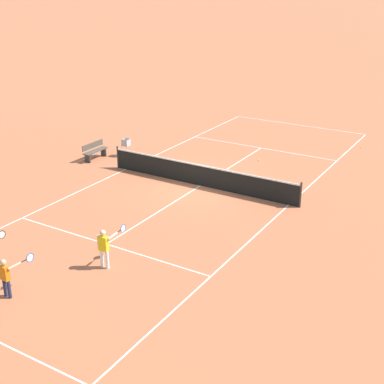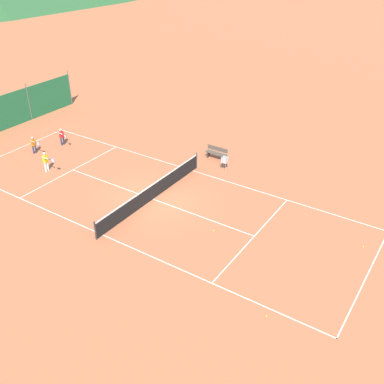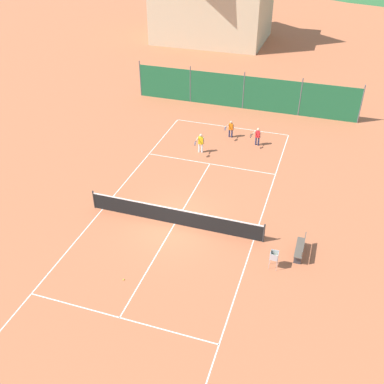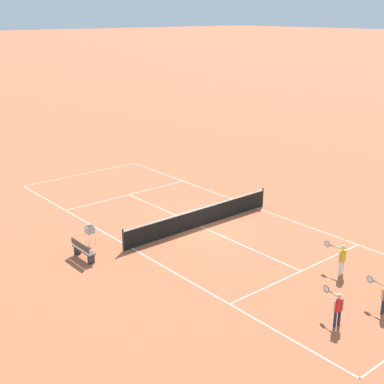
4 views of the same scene
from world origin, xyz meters
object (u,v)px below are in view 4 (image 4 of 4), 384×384
at_px(player_near_baseline, 341,257).
at_px(player_far_service, 337,307).
at_px(player_far_baseline, 384,295).
at_px(tennis_ball_service_box, 59,182).
at_px(tennis_ball_by_net_left, 162,170).
at_px(ball_hopper, 90,231).
at_px(tennis_net, 200,217).
at_px(courtside_bench, 83,250).
at_px(tennis_ball_alley_left, 159,200).

xyz_separation_m(player_near_baseline, player_far_service, (3.27, 2.13, -0.04)).
relative_size(player_far_baseline, tennis_ball_service_box, 18.36).
xyz_separation_m(player_far_baseline, tennis_ball_by_net_left, (-4.87, -19.52, -0.68)).
relative_size(player_far_baseline, ball_hopper, 1.36).
bearing_deg(tennis_ball_by_net_left, ball_hopper, 37.57).
height_order(tennis_net, tennis_ball_by_net_left, tennis_net).
distance_m(tennis_ball_service_box, tennis_ball_by_net_left, 6.94).
height_order(player_far_baseline, courtside_bench, player_far_baseline).
height_order(player_near_baseline, ball_hopper, player_near_baseline).
height_order(player_far_baseline, player_far_service, player_far_service).
height_order(player_far_baseline, tennis_ball_by_net_left, player_far_baseline).
height_order(player_far_service, ball_hopper, player_far_service).
height_order(player_near_baseline, player_far_baseline, player_near_baseline).
distance_m(tennis_ball_alley_left, ball_hopper, 6.71).
bearing_deg(ball_hopper, player_near_baseline, 124.31).
bearing_deg(player_near_baseline, tennis_ball_by_net_left, -101.97).
relative_size(player_far_service, tennis_ball_alley_left, 18.72).
bearing_deg(player_near_baseline, tennis_ball_service_box, -80.69).
bearing_deg(player_far_service, ball_hopper, -75.07).
bearing_deg(player_near_baseline, courtside_bench, -47.55).
relative_size(player_far_baseline, tennis_ball_alley_left, 18.36).
xyz_separation_m(tennis_net, tennis_ball_by_net_left, (-4.56, -9.21, -0.47)).
height_order(tennis_net, player_far_baseline, player_far_baseline).
bearing_deg(ball_hopper, player_far_baseline, 112.69).
bearing_deg(tennis_ball_service_box, ball_hopper, 71.44).
relative_size(tennis_net, courtside_bench, 6.12).
bearing_deg(tennis_ball_alley_left, player_far_baseline, 85.90).
xyz_separation_m(tennis_ball_service_box, tennis_ball_alley_left, (-2.84, 6.74, 0.00)).
height_order(player_far_baseline, tennis_ball_service_box, player_far_baseline).
bearing_deg(player_near_baseline, tennis_ball_alley_left, -88.83).
bearing_deg(courtside_bench, ball_hopper, -130.80).
xyz_separation_m(player_far_baseline, tennis_ball_alley_left, (-1.06, -14.77, -0.68)).
xyz_separation_m(tennis_ball_service_box, courtside_bench, (4.25, 10.78, 0.42)).
bearing_deg(player_far_baseline, courtside_bench, -60.66).
height_order(player_far_service, tennis_ball_service_box, player_far_service).
bearing_deg(player_far_baseline, tennis_ball_by_net_left, -104.00).
height_order(player_near_baseline, player_far_service, player_near_baseline).
bearing_deg(ball_hopper, tennis_ball_alley_left, -154.90).
bearing_deg(tennis_ball_alley_left, tennis_ball_service_box, -67.17).
bearing_deg(player_far_service, player_far_baseline, 163.56).
height_order(tennis_ball_service_box, ball_hopper, ball_hopper).
xyz_separation_m(player_far_service, tennis_ball_service_box, (-0.18, -20.93, -0.69)).
relative_size(player_near_baseline, player_far_service, 1.06).
distance_m(player_near_baseline, courtside_bench, 10.87).
bearing_deg(player_far_service, tennis_ball_by_net_left, -109.83).
bearing_deg(player_near_baseline, tennis_net, -82.57).
distance_m(tennis_net, tennis_ball_service_box, 11.40).
xyz_separation_m(player_far_baseline, tennis_ball_service_box, (1.78, -21.51, -0.68)).
relative_size(player_near_baseline, player_far_baseline, 1.09).
bearing_deg(tennis_ball_by_net_left, courtside_bench, 38.89).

